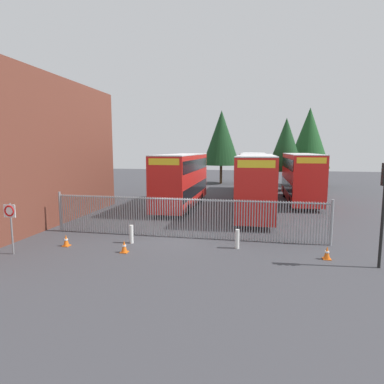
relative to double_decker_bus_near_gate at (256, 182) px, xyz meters
The scene contains 16 objects.
ground_plane 4.87m from the double_decker_bus_near_gate, 169.47° to the left, with size 100.00×100.00×0.00m, color #3D3D42.
palisade_fence 8.25m from the double_decker_bus_near_gate, 117.55° to the right, with size 15.27×0.14×2.35m.
double_decker_bus_near_gate is the anchor object (origin of this frame).
double_decker_bus_behind_fence_left 7.69m from the double_decker_bus_near_gate, 58.45° to the left, with size 2.54×10.81×4.42m.
double_decker_bus_behind_fence_right 11.51m from the double_decker_bus_near_gate, 91.63° to the left, with size 2.54×10.81×4.42m.
double_decker_bus_far_back 6.42m from the double_decker_bus_near_gate, 160.94° to the left, with size 2.54×10.81×4.42m.
bollard_near_left 10.99m from the double_decker_bus_near_gate, 125.33° to the right, with size 0.20×0.20×0.95m, color silver.
bollard_center_front 8.92m from the double_decker_bus_near_gate, 95.40° to the right, with size 0.20×0.20×0.95m, color silver.
traffic_cone_by_gate 13.78m from the double_decker_bus_near_gate, 132.96° to the right, with size 0.34×0.34×0.59m.
traffic_cone_mid_forecourt 12.16m from the double_decker_bus_near_gate, 120.13° to the right, with size 0.34×0.34×0.59m.
traffic_cone_near_kerb 10.23m from the double_decker_bus_near_gate, 71.56° to the right, with size 0.34×0.34×0.59m.
speed_limit_sign_post 15.98m from the double_decker_bus_near_gate, 133.47° to the right, with size 0.60×0.14×2.40m.
traffic_light_kerbside 11.39m from the double_decker_bus_near_gate, 63.64° to the right, with size 0.28×0.33×4.30m.
tree_tall_back 21.83m from the double_decker_bus_near_gate, 71.96° to the left, with size 5.42×5.42×10.13m.
tree_short_side 22.14m from the double_decker_bus_near_gate, 102.82° to the left, with size 5.25×5.25×10.13m.
tree_mid_row 15.67m from the double_decker_bus_near_gate, 77.51° to the left, with size 4.26×4.26×8.40m.
Camera 1 is at (4.15, -16.98, 4.85)m, focal length 30.30 mm.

